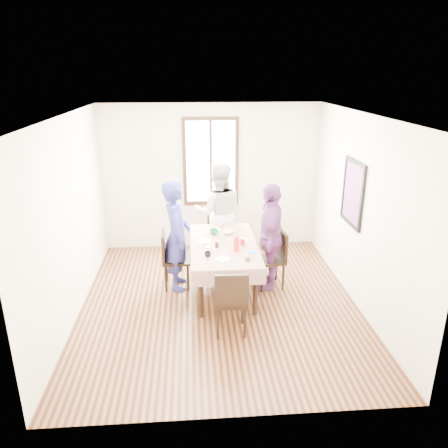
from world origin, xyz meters
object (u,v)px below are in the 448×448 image
at_px(dining_table, 224,267).
at_px(person_right, 270,237).
at_px(chair_right, 270,260).
at_px(chair_far, 219,235).
at_px(person_far, 219,213).
at_px(chair_near, 231,300).
at_px(person_left, 177,236).
at_px(chair_left, 176,260).

height_order(dining_table, person_right, person_right).
distance_m(dining_table, person_right, 0.85).
distance_m(chair_right, chair_far, 1.32).
height_order(person_far, person_right, person_far).
relative_size(chair_near, person_left, 0.53).
distance_m(dining_table, chair_near, 1.16).
height_order(dining_table, chair_far, chair_far).
xyz_separation_m(chair_far, chair_near, (0.00, -2.32, 0.00)).
bearing_deg(chair_far, chair_left, 58.20).
bearing_deg(chair_right, chair_left, 78.89).
xyz_separation_m(chair_near, person_left, (-0.71, 1.32, 0.40)).
bearing_deg(chair_far, chair_right, 127.50).
height_order(chair_left, chair_right, same).
height_order(chair_left, person_left, person_left).
distance_m(dining_table, chair_far, 1.16).
bearing_deg(person_far, person_left, 56.41).
bearing_deg(chair_near, chair_right, 61.04).
xyz_separation_m(dining_table, person_far, (0.00, 1.14, 0.51)).
relative_size(dining_table, person_left, 0.98).
bearing_deg(person_far, chair_left, 55.67).
bearing_deg(person_left, chair_near, -153.36).
bearing_deg(person_right, person_far, -134.54).
relative_size(person_far, person_right, 1.05).
bearing_deg(person_far, chair_near, 92.25).
height_order(chair_far, person_left, person_left).
bearing_deg(dining_table, chair_near, -90.00).
relative_size(chair_right, person_left, 0.53).
height_order(dining_table, chair_left, chair_left).
relative_size(chair_near, person_far, 0.52).
bearing_deg(person_far, dining_table, 92.25).
bearing_deg(person_right, chair_far, -135.04).
distance_m(person_left, person_far, 1.21).
relative_size(chair_right, chair_far, 1.00).
bearing_deg(person_left, person_right, -95.87).
height_order(chair_left, person_right, person_right).
bearing_deg(person_left, chair_left, 88.39).
bearing_deg(dining_table, chair_right, 4.14).
height_order(dining_table, person_far, person_far).
relative_size(chair_far, chair_near, 1.00).
relative_size(chair_far, person_far, 0.52).
bearing_deg(chair_left, chair_right, 85.04).
distance_m(chair_left, chair_near, 1.50).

